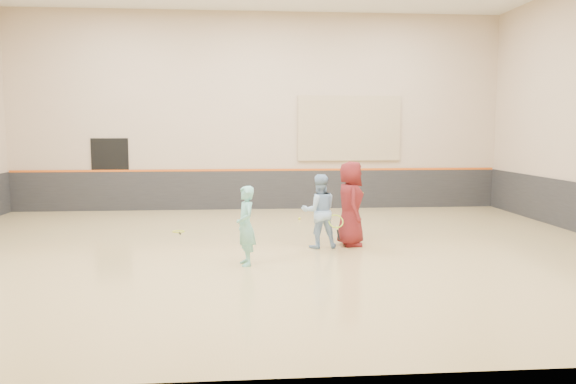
{
  "coord_description": "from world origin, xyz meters",
  "views": [
    {
      "loc": [
        -0.55,
        -11.32,
        2.47
      ],
      "look_at": [
        0.43,
        0.4,
        1.15
      ],
      "focal_mm": 35.0,
      "sensor_mm": 36.0,
      "label": 1
    }
  ],
  "objects": [
    {
      "name": "held_racket",
      "position": [
        1.38,
        -0.05,
        0.59
      ],
      "size": [
        0.47,
        0.47,
        0.59
      ],
      "primitive_type": null,
      "color": "#B5E331",
      "rests_on": "instructor"
    },
    {
      "name": "young_man",
      "position": [
        1.75,
        0.31,
        0.9
      ],
      "size": [
        0.59,
        0.89,
        1.8
      ],
      "primitive_type": "imported",
      "rotation": [
        0.0,
        0.0,
        1.55
      ],
      "color": "maroon",
      "rests_on": "floor"
    },
    {
      "name": "instructor",
      "position": [
        1.06,
        0.14,
        0.77
      ],
      "size": [
        0.8,
        0.66,
        1.54
      ],
      "primitive_type": "imported",
      "rotation": [
        0.0,
        0.0,
        3.24
      ],
      "color": "#94BAE5",
      "rests_on": "floor"
    },
    {
      "name": "spare_racket",
      "position": [
        -2.08,
        2.2,
        0.02
      ],
      "size": [
        0.66,
        0.66,
        0.04
      ],
      "primitive_type": null,
      "color": "#D1E231",
      "rests_on": "floor"
    },
    {
      "name": "acoustic_panel",
      "position": [
        2.8,
        5.95,
        2.5
      ],
      "size": [
        3.2,
        0.08,
        2.0
      ],
      "primitive_type": "cube",
      "color": "tan",
      "rests_on": "wall_back"
    },
    {
      "name": "ball_beside_spare",
      "position": [
        1.02,
        3.77,
        0.03
      ],
      "size": [
        0.07,
        0.07,
        0.07
      ],
      "primitive_type": "sphere",
      "color": "yellow",
      "rests_on": "floor"
    },
    {
      "name": "girl",
      "position": [
        -0.48,
        -1.25,
        0.73
      ],
      "size": [
        0.45,
        0.59,
        1.45
      ],
      "primitive_type": "imported",
      "rotation": [
        0.0,
        0.0,
        -1.36
      ],
      "color": "#78D1C6",
      "rests_on": "floor"
    },
    {
      "name": "wainscot_back",
      "position": [
        0.0,
        5.97,
        0.6
      ],
      "size": [
        14.9,
        0.04,
        1.2
      ],
      "primitive_type": "cube",
      "color": "#232326",
      "rests_on": "floor"
    },
    {
      "name": "ball_in_hand",
      "position": [
        1.97,
        0.16,
        1.13
      ],
      "size": [
        0.07,
        0.07,
        0.07
      ],
      "primitive_type": "sphere",
      "color": "#D9EC37",
      "rests_on": "young_man"
    },
    {
      "name": "ball_under_racket",
      "position": [
        -0.43,
        -0.82,
        0.03
      ],
      "size": [
        0.07,
        0.07,
        0.07
      ],
      "primitive_type": "sphere",
      "color": "yellow",
      "rests_on": "floor"
    },
    {
      "name": "accent_stripe",
      "position": [
        0.0,
        5.96,
        1.22
      ],
      "size": [
        14.9,
        0.03,
        0.06
      ],
      "primitive_type": "cube",
      "color": "#D85914",
      "rests_on": "wall_back"
    },
    {
      "name": "doorway",
      "position": [
        -4.5,
        5.98,
        1.1
      ],
      "size": [
        1.1,
        0.05,
        2.2
      ],
      "primitive_type": "cube",
      "color": "black",
      "rests_on": "floor"
    },
    {
      "name": "room",
      "position": [
        0.0,
        0.0,
        0.81
      ],
      "size": [
        15.04,
        12.04,
        6.22
      ],
      "color": "tan",
      "rests_on": "ground"
    }
  ]
}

